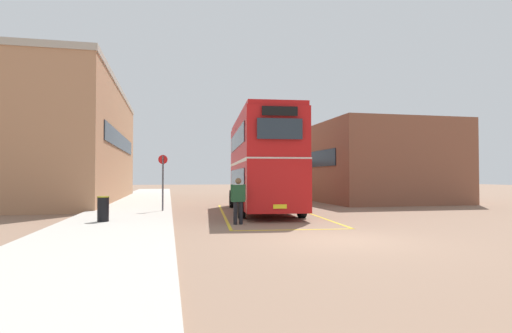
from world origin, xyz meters
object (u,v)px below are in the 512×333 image
single_deck_bus (266,178)px  pedestrian_boarding (238,197)px  litter_bin (103,209)px  double_decker_bus (262,162)px  bus_stop_sign (163,177)px

single_deck_bus → pedestrian_boarding: single_deck_bus is taller
litter_bin → double_decker_bus: bearing=32.1°
double_decker_bus → litter_bin: bearing=-147.9°
pedestrian_boarding → litter_bin: 4.91m
litter_bin → single_deck_bus: bearing=61.1°
pedestrian_boarding → bus_stop_sign: 5.92m
double_decker_bus → single_deck_bus: double_decker_bus is taller
double_decker_bus → single_deck_bus: (3.88, 15.24, -0.87)m
pedestrian_boarding → litter_bin: bearing=171.3°
double_decker_bus → litter_bin: double_decker_bus is taller
bus_stop_sign → double_decker_bus: bearing=-1.1°
litter_bin → pedestrian_boarding: bearing=-8.7°
single_deck_bus → bus_stop_sign: 17.49m
double_decker_bus → bus_stop_sign: double_decker_bus is taller
single_deck_bus → pedestrian_boarding: bearing=-106.3°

